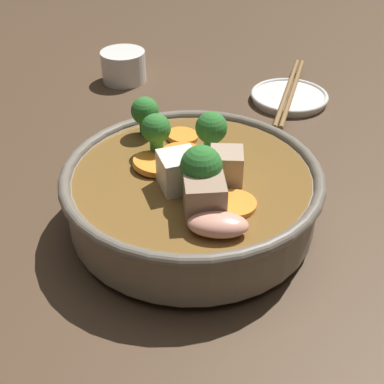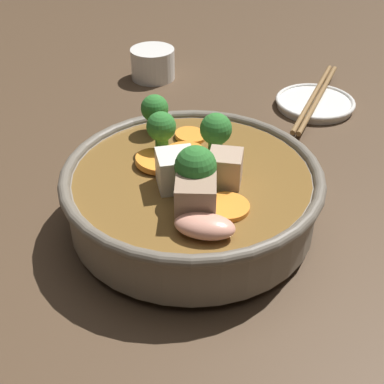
{
  "view_description": "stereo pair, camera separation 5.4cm",
  "coord_description": "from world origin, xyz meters",
  "px_view_note": "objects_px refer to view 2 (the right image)",
  "views": [
    {
      "loc": [
        -0.21,
        -0.38,
        0.36
      ],
      "look_at": [
        0.0,
        0.0,
        0.04
      ],
      "focal_mm": 50.0,
      "sensor_mm": 36.0,
      "label": 1
    },
    {
      "loc": [
        -0.17,
        -0.4,
        0.36
      ],
      "look_at": [
        0.0,
        0.0,
        0.04
      ],
      "focal_mm": 50.0,
      "sensor_mm": 36.0,
      "label": 2
    }
  ],
  "objects_px": {
    "stirfry_bowl": "(192,190)",
    "side_saucer": "(315,103)",
    "chopsticks_pair": "(316,97)",
    "tea_cup": "(153,63)"
  },
  "relations": [
    {
      "from": "stirfry_bowl",
      "to": "side_saucer",
      "type": "distance_m",
      "value": 0.33
    },
    {
      "from": "stirfry_bowl",
      "to": "chopsticks_pair",
      "type": "xyz_separation_m",
      "value": [
        0.27,
        0.18,
        -0.03
      ]
    },
    {
      "from": "side_saucer",
      "to": "stirfry_bowl",
      "type": "bearing_deg",
      "value": -145.77
    },
    {
      "from": "chopsticks_pair",
      "to": "stirfry_bowl",
      "type": "bearing_deg",
      "value": -145.77
    },
    {
      "from": "tea_cup",
      "to": "stirfry_bowl",
      "type": "bearing_deg",
      "value": -102.8
    },
    {
      "from": "stirfry_bowl",
      "to": "side_saucer",
      "type": "relative_size",
      "value": 2.27
    },
    {
      "from": "side_saucer",
      "to": "chopsticks_pair",
      "type": "xyz_separation_m",
      "value": [
        0.0,
        0.0,
        0.01
      ]
    },
    {
      "from": "stirfry_bowl",
      "to": "chopsticks_pair",
      "type": "distance_m",
      "value": 0.33
    },
    {
      "from": "stirfry_bowl",
      "to": "side_saucer",
      "type": "height_order",
      "value": "stirfry_bowl"
    },
    {
      "from": "stirfry_bowl",
      "to": "tea_cup",
      "type": "height_order",
      "value": "stirfry_bowl"
    }
  ]
}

